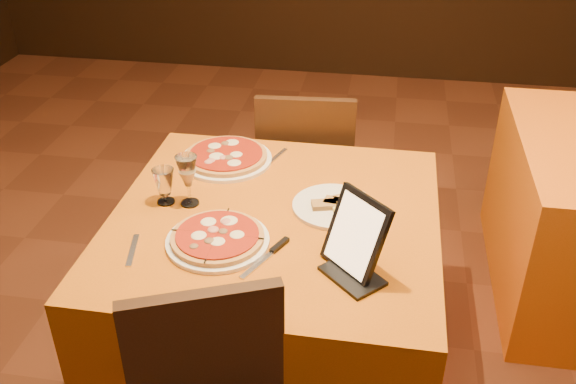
% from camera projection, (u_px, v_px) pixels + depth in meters
% --- Properties ---
extents(main_table, '(1.10, 1.10, 0.75)m').
position_uv_depth(main_table, '(276.00, 300.00, 2.36)').
color(main_table, '#B95B0B').
rests_on(main_table, floor).
extents(chair_main_far, '(0.48, 0.48, 0.91)m').
position_uv_depth(chair_main_far, '(307.00, 173.00, 3.01)').
color(chair_main_far, black).
rests_on(chair_main_far, floor).
extents(pizza_near, '(0.33, 0.33, 0.03)m').
position_uv_depth(pizza_near, '(218.00, 239.00, 2.02)').
color(pizza_near, white).
rests_on(pizza_near, main_table).
extents(pizza_far, '(0.36, 0.36, 0.03)m').
position_uv_depth(pizza_far, '(226.00, 157.00, 2.49)').
color(pizza_far, white).
rests_on(pizza_far, main_table).
extents(cutlet_dish, '(0.28, 0.28, 0.03)m').
position_uv_depth(cutlet_dish, '(333.00, 205.00, 2.20)').
color(cutlet_dish, white).
rests_on(cutlet_dish, main_table).
extents(wine_glass, '(0.09, 0.09, 0.19)m').
position_uv_depth(wine_glass, '(188.00, 180.00, 2.18)').
color(wine_glass, tan).
rests_on(wine_glass, main_table).
extents(water_glass, '(0.08, 0.08, 0.13)m').
position_uv_depth(water_glass, '(164.00, 186.00, 2.20)').
color(water_glass, silver).
rests_on(water_glass, main_table).
extents(tablet, '(0.21, 0.21, 0.24)m').
position_uv_depth(tablet, '(356.00, 234.00, 1.86)').
color(tablet, black).
rests_on(tablet, main_table).
extents(knife, '(0.11, 0.20, 0.01)m').
position_uv_depth(knife, '(263.00, 260.00, 1.95)').
color(knife, '#A2A3A9').
rests_on(knife, main_table).
extents(fork_near, '(0.05, 0.17, 0.01)m').
position_uv_depth(fork_near, '(133.00, 250.00, 1.99)').
color(fork_near, '#AAA9B0').
rests_on(fork_near, main_table).
extents(fork_far, '(0.07, 0.15, 0.01)m').
position_uv_depth(fork_far, '(277.00, 157.00, 2.52)').
color(fork_far, '#B0B1B7').
rests_on(fork_far, main_table).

